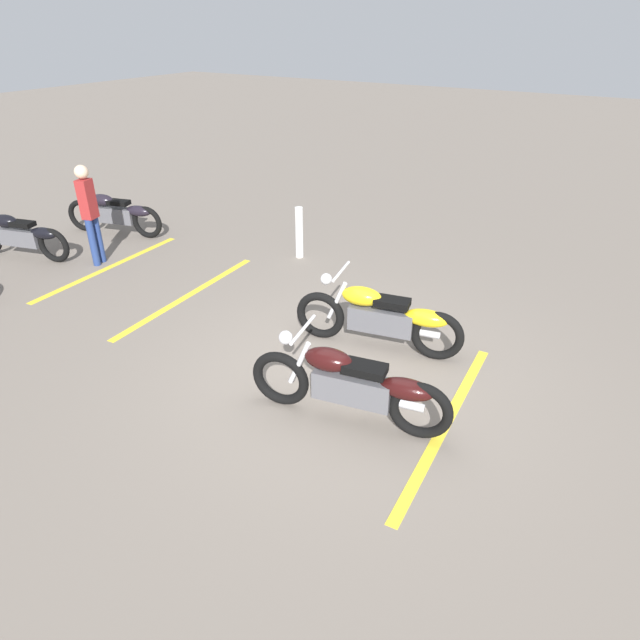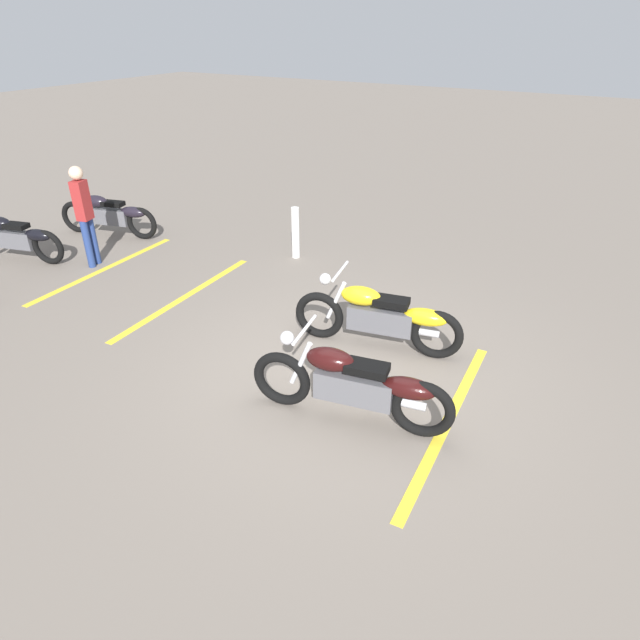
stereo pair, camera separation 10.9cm
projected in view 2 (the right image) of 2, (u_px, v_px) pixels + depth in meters
ground_plane at (345, 373)px, 6.75m from camera, size 60.00×60.00×0.00m
motorcycle_bright_foreground at (381, 317)px, 7.06m from camera, size 2.21×0.73×1.04m
motorcycle_dark_foreground at (355, 385)px, 5.76m from camera, size 2.22×0.72×1.04m
motorcycle_row_far_left at (110, 215)px, 10.75m from camera, size 2.06×0.65×0.79m
motorcycle_row_left at (14, 237)px, 9.67m from camera, size 2.03×0.63×0.78m
bystander_near_row at (84, 212)px, 9.22m from camera, size 0.25×0.29×1.72m
bollard_post at (295, 233)px, 9.78m from camera, size 0.14×0.14×0.92m
parking_stripe_near at (448, 420)px, 5.98m from camera, size 0.26×3.20×0.01m
parking_stripe_mid at (186, 296)px, 8.60m from camera, size 0.26×3.20×0.01m
parking_stripe_far at (105, 269)px, 9.53m from camera, size 0.26×3.20×0.01m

